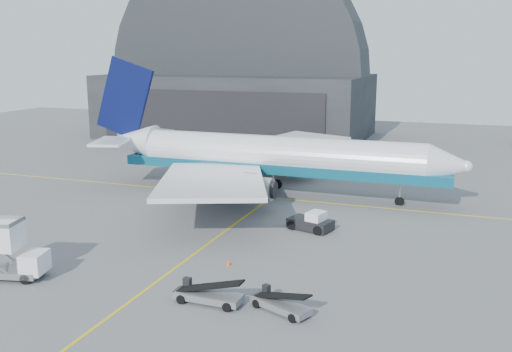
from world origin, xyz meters
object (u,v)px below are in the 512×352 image
at_px(pushback_tug, 311,223).
at_px(belt_loader_b, 280,304).
at_px(belt_loader_a, 208,295).
at_px(catering_truck, 1,250).
at_px(airliner, 265,156).

distance_m(pushback_tug, belt_loader_b, 17.58).
height_order(pushback_tug, belt_loader_a, belt_loader_a).
height_order(catering_truck, belt_loader_b, catering_truck).
relative_size(belt_loader_a, belt_loader_b, 1.10).
height_order(catering_truck, belt_loader_a, catering_truck).
distance_m(belt_loader_a, belt_loader_b, 4.91).
bearing_deg(pushback_tug, belt_loader_b, -66.20).
height_order(airliner, belt_loader_a, airliner).
relative_size(pushback_tug, belt_loader_a, 0.92).
bearing_deg(catering_truck, pushback_tug, 31.97).
relative_size(catering_truck, belt_loader_b, 1.44).
bearing_deg(belt_loader_b, airliner, 133.74).
height_order(airliner, catering_truck, airliner).
bearing_deg(catering_truck, belt_loader_b, -9.42).
xyz_separation_m(airliner, catering_truck, (-9.73, -30.88, -2.36)).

